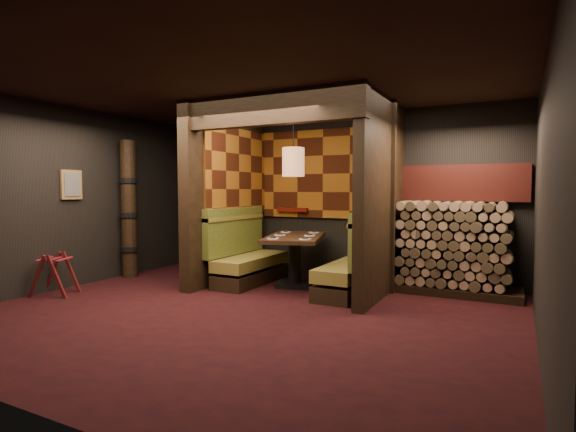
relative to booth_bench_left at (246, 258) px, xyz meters
The scene contains 23 objects.
floor 1.95m from the booth_bench_left, 59.77° to the right, with size 6.50×5.50×0.02m, color black.
ceiling 3.11m from the booth_bench_left, 59.77° to the right, with size 6.50×5.50×0.02m, color black.
wall_back 1.79m from the booth_bench_left, 49.10° to the left, with size 6.50×0.02×2.85m, color black.
wall_front 4.63m from the booth_bench_left, 77.70° to the right, with size 6.50×0.02×2.85m, color black.
wall_left 3.01m from the booth_bench_left, 144.33° to the right, with size 0.02×5.50×2.85m, color black.
wall_right 4.65m from the booth_bench_left, 21.35° to the right, with size 0.02×5.50×2.85m, color black.
partition_left 1.10m from the booth_bench_left, behind, with size 0.20×2.20×2.85m, color black.
partition_right 2.48m from the booth_bench_left, ahead, with size 0.15×2.10×2.85m, color black.
header_beam 2.60m from the booth_bench_left, 45.41° to the right, with size 2.85×0.18×0.44m, color black.
tapa_back_panel 2.00m from the booth_bench_left, 48.54° to the left, with size 2.40×0.06×1.55m, color #8F5215.
tapa_side_panel 1.48m from the booth_bench_left, 146.90° to the left, with size 0.04×1.85×1.45m, color #8F5215.
lacquer_shelf 1.32m from the booth_bench_left, 70.12° to the left, with size 0.60×0.12×0.07m, color #5B100A.
booth_bench_left is the anchor object (origin of this frame).
booth_bench_right 1.89m from the booth_bench_left, ahead, with size 0.68×1.60×1.14m.
dining_table 0.87m from the booth_bench_left, ahead, with size 1.25×1.71×0.81m.
place_settings 0.95m from the booth_bench_left, ahead, with size 0.95×1.33×0.03m.
pendant_lamp 1.79m from the booth_bench_left, ahead, with size 0.35×0.35×1.10m.
framed_picture 3.00m from the booth_bench_left, 145.49° to the right, with size 0.05×0.36×0.46m.
luggage_rack 2.87m from the booth_bench_left, 134.37° to the right, with size 0.72×0.62×0.65m.
totem_column 2.30m from the booth_bench_left, 165.25° to the right, with size 0.31×0.31×2.40m.
firewood_stack 3.33m from the booth_bench_left, 12.17° to the left, with size 1.73×0.70×1.36m.
mosaic_header 3.63m from the booth_bench_left, 17.60° to the left, with size 1.83×0.10×0.56m, color maroon.
bay_front_post 2.58m from the booth_bench_left, ahead, with size 0.08×0.08×2.85m, color black.
Camera 1 is at (3.05, -4.62, 1.54)m, focal length 28.00 mm.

